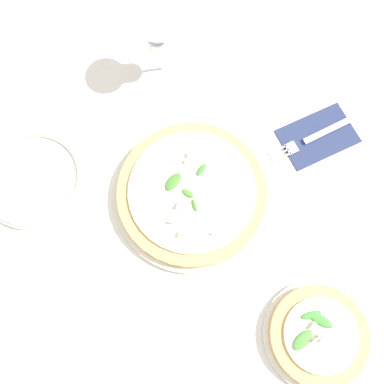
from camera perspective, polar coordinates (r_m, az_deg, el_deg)
name	(u,v)px	position (r m, az deg, el deg)	size (l,w,h in m)	color
ground_plane	(207,194)	(0.89, 1.87, -0.27)	(6.00, 6.00, 0.00)	silver
pizza_arugula_main	(192,194)	(0.87, 0.00, -0.26)	(0.31, 0.31, 0.05)	silver
pizza_personal_side	(318,335)	(0.86, 15.75, -17.10)	(0.19, 0.19, 0.05)	silver
wine_glass	(158,36)	(0.91, -4.28, 19.16)	(0.09, 0.09, 0.16)	white
napkin	(318,136)	(0.96, 15.70, 6.88)	(0.18, 0.14, 0.01)	navy
fork	(315,136)	(0.95, 15.40, 6.82)	(0.20, 0.09, 0.00)	silver
side_plate_white	(32,179)	(0.94, -19.61, 1.54)	(0.20, 0.20, 0.02)	silver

